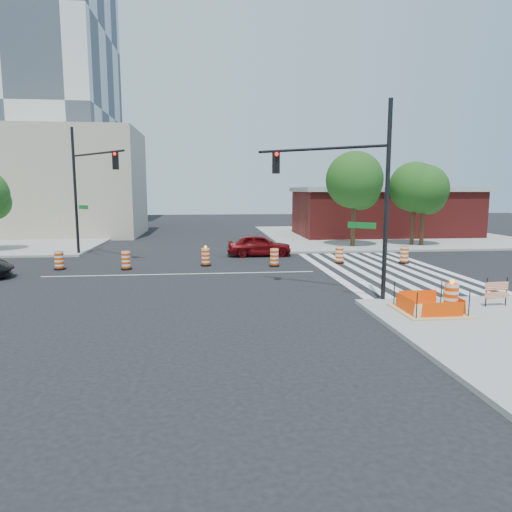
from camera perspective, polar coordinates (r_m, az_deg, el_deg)
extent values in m
plane|color=black|center=(24.08, -9.33, -2.24)|extent=(120.00, 120.00, 0.00)
cube|color=gray|center=(45.06, 15.52, 2.49)|extent=(22.00, 22.00, 0.15)
cube|color=silver|center=(24.89, 8.91, -1.88)|extent=(0.45, 13.50, 0.01)
cube|color=silver|center=(25.14, 10.89, -1.83)|extent=(0.45, 13.50, 0.01)
cube|color=silver|center=(25.42, 12.83, -1.78)|extent=(0.45, 13.50, 0.01)
cube|color=silver|center=(25.73, 14.73, -1.73)|extent=(0.45, 13.50, 0.01)
cube|color=silver|center=(26.06, 16.58, -1.67)|extent=(0.45, 13.50, 0.01)
cube|color=silver|center=(26.42, 18.38, -1.62)|extent=(0.45, 13.50, 0.01)
cube|color=silver|center=(26.81, 20.13, -1.57)|extent=(0.45, 13.50, 0.01)
cube|color=silver|center=(27.22, 21.83, -1.51)|extent=(0.45, 13.50, 0.01)
cube|color=silver|center=(24.08, -9.33, -2.23)|extent=(14.00, 0.12, 0.01)
cube|color=tan|center=(17.04, 20.83, -6.42)|extent=(2.20, 2.20, 0.05)
cube|color=#FF4305|center=(16.21, 22.32, -6.32)|extent=(1.44, 0.02, 0.55)
cube|color=#FF4305|center=(17.77, 19.55, -4.94)|extent=(1.44, 0.02, 0.55)
cube|color=#FF4305|center=(16.60, 18.09, -5.78)|extent=(0.02, 1.44, 0.55)
cube|color=#FF4305|center=(17.41, 23.52, -5.42)|extent=(0.02, 1.44, 0.55)
cylinder|color=black|center=(15.77, 19.46, -5.92)|extent=(0.04, 0.04, 0.90)
cylinder|color=black|center=(16.62, 25.09, -5.52)|extent=(0.04, 0.04, 0.90)
cylinder|color=black|center=(17.36, 16.90, -4.53)|extent=(0.04, 0.04, 0.90)
cylinder|color=black|center=(18.14, 22.15, -4.25)|extent=(0.04, 0.04, 0.90)
cube|color=maroon|center=(44.91, 15.62, 5.06)|extent=(16.00, 8.00, 4.20)
cube|color=gray|center=(44.86, 15.73, 7.99)|extent=(16.50, 8.50, 0.40)
cube|color=tan|center=(47.57, -22.77, 8.38)|extent=(14.00, 10.00, 10.00)
imported|color=#61080B|center=(30.24, 0.38, 1.37)|extent=(4.25, 1.74, 1.44)
cylinder|color=black|center=(17.97, 16.03, 6.57)|extent=(0.17, 0.17, 7.51)
cylinder|color=black|center=(18.99, 7.86, 13.12)|extent=(4.52, 3.55, 0.11)
cube|color=black|center=(19.84, 2.51, 11.61)|extent=(0.30, 0.26, 0.94)
sphere|color=#FF0C0C|center=(19.68, 2.60, 12.60)|extent=(0.17, 0.17, 0.17)
cube|color=#0C591E|center=(18.29, 13.07, 3.75)|extent=(0.91, 0.72, 0.23)
cylinder|color=black|center=(32.70, -21.66, 7.55)|extent=(0.19, 0.19, 8.25)
cylinder|color=black|center=(30.02, -19.30, 12.00)|extent=(4.13, 4.77, 0.12)
cube|color=black|center=(28.09, -17.16, 11.33)|extent=(0.33, 0.29, 1.03)
sphere|color=#FF0C0C|center=(27.94, -17.26, 12.09)|extent=(0.19, 0.19, 0.19)
cube|color=#0C591E|center=(31.79, -20.76, 5.73)|extent=(0.84, 0.97, 0.26)
cylinder|color=black|center=(17.20, 23.11, -6.33)|extent=(0.59, 0.59, 0.10)
cylinder|color=#F24305|center=(17.09, 23.20, -4.74)|extent=(0.47, 0.47, 0.93)
sphere|color=#FF990C|center=(16.98, 23.31, -2.97)|extent=(0.16, 0.16, 0.16)
cube|color=#F24305|center=(18.67, 27.88, -3.34)|extent=(0.90, 0.10, 0.30)
cube|color=#F24305|center=(18.73, 27.82, -4.36)|extent=(0.90, 0.10, 0.23)
cylinder|color=black|center=(18.46, 26.85, -4.06)|extent=(0.04, 0.04, 1.06)
cylinder|color=black|center=(18.95, 28.81, -3.90)|extent=(0.04, 0.04, 1.06)
cylinder|color=#382314|center=(35.12, 12.07, 4.66)|extent=(0.34, 0.34, 4.53)
sphere|color=#184A15|center=(35.07, 12.21, 9.28)|extent=(4.25, 4.25, 4.25)
sphere|color=#184A15|center=(35.54, 12.84, 8.11)|extent=(3.11, 3.11, 3.11)
sphere|color=#184A15|center=(34.73, 11.62, 8.61)|extent=(2.83, 2.83, 2.83)
cylinder|color=#382314|center=(37.25, 19.00, 4.24)|extent=(0.30, 0.30, 4.08)
sphere|color=#184A15|center=(37.18, 19.18, 8.16)|extent=(3.82, 3.82, 3.82)
sphere|color=#184A15|center=(37.63, 19.60, 7.17)|extent=(2.80, 2.80, 2.80)
sphere|color=#184A15|center=(36.85, 18.75, 7.59)|extent=(2.55, 2.55, 2.55)
cylinder|color=#382314|center=(37.20, 20.07, 4.08)|extent=(0.32, 0.32, 3.94)
sphere|color=#184A15|center=(37.12, 20.26, 7.87)|extent=(3.69, 3.69, 3.69)
sphere|color=#184A15|center=(37.61, 20.69, 6.90)|extent=(2.71, 2.71, 2.71)
sphere|color=#184A15|center=(36.77, 19.81, 7.31)|extent=(2.46, 2.46, 2.46)
cylinder|color=black|center=(27.30, -23.33, -1.48)|extent=(0.60, 0.60, 0.10)
cylinder|color=#F24305|center=(27.22, -23.39, -0.44)|extent=(0.48, 0.48, 0.95)
cylinder|color=black|center=(26.09, -15.90, -1.54)|extent=(0.60, 0.60, 0.10)
cylinder|color=#F24305|center=(26.01, -15.94, -0.45)|extent=(0.48, 0.48, 0.95)
cylinder|color=black|center=(26.50, -6.30, -1.12)|extent=(0.60, 0.60, 0.10)
cylinder|color=#F24305|center=(26.43, -6.31, -0.05)|extent=(0.48, 0.48, 0.95)
sphere|color=#FF990C|center=(26.36, -6.33, 1.13)|extent=(0.16, 0.16, 0.16)
cylinder|color=black|center=(26.19, 2.30, -1.19)|extent=(0.60, 0.60, 0.10)
cylinder|color=#F24305|center=(26.11, 2.31, -0.11)|extent=(0.48, 0.48, 0.95)
cylinder|color=black|center=(27.70, 10.36, -0.80)|extent=(0.60, 0.60, 0.10)
cylinder|color=#F24305|center=(27.63, 10.39, 0.22)|extent=(0.48, 0.48, 0.95)
cylinder|color=black|center=(28.57, 18.00, -0.80)|extent=(0.60, 0.60, 0.10)
cylinder|color=#F24305|center=(28.50, 18.04, 0.19)|extent=(0.48, 0.48, 0.95)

